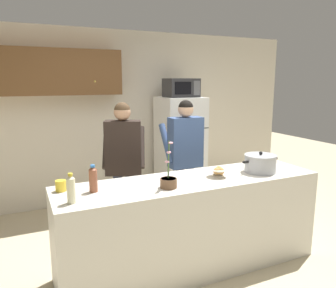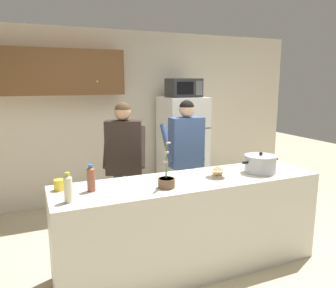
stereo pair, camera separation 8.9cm
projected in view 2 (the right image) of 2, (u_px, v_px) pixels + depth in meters
name	position (u px, v px, depth m)	size (l,w,h in m)	color
ground_plane	(189.00, 267.00, 3.32)	(14.00, 14.00, 0.00)	#C6B793
back_wall_unit	(110.00, 109.00, 4.99)	(6.00, 0.48, 2.60)	beige
kitchen_island	(190.00, 224.00, 3.23)	(2.60, 0.68, 0.92)	silver
refrigerator	(183.00, 149.00, 5.15)	(0.64, 0.68, 1.61)	white
microwave	(184.00, 88.00, 4.95)	(0.48, 0.37, 0.28)	#2D2D30
person_near_pot	(124.00, 155.00, 3.80)	(0.59, 0.54, 1.62)	#33384C
person_by_sink	(186.00, 149.00, 4.08)	(0.50, 0.41, 1.62)	#33384C
cooking_pot	(260.00, 164.00, 3.37)	(0.44, 0.33, 0.22)	#ADAFB5
coffee_mug	(60.00, 185.00, 2.83)	(0.13, 0.09, 0.10)	yellow
bread_bowl	(217.00, 172.00, 3.21)	(0.20, 0.20, 0.10)	beige
bottle_near_edge	(68.00, 188.00, 2.54)	(0.07, 0.07, 0.24)	beige
bottle_mid_counter	(91.00, 178.00, 2.79)	(0.07, 0.07, 0.24)	brown
potted_orchid	(166.00, 181.00, 2.89)	(0.15, 0.15, 0.42)	brown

